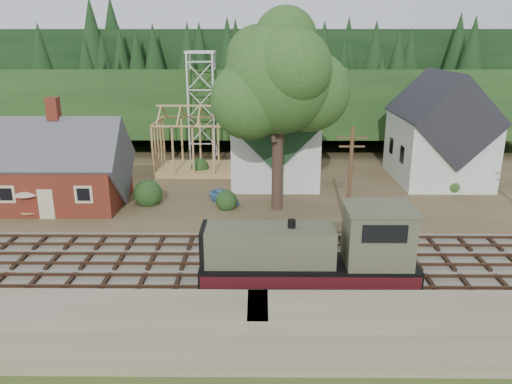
{
  "coord_description": "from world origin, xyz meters",
  "views": [
    {
      "loc": [
        0.6,
        -28.96,
        13.91
      ],
      "look_at": [
        0.31,
        6.0,
        3.0
      ],
      "focal_mm": 35.0,
      "sensor_mm": 36.0,
      "label": 1
    }
  ],
  "objects_px": {
    "car_red": "(462,174)",
    "patio_set": "(27,192)",
    "car_green": "(8,193)",
    "car_blue": "(224,197)",
    "locomotive": "(317,254)"
  },
  "relations": [
    {
      "from": "car_green",
      "to": "car_red",
      "type": "relative_size",
      "value": 0.81
    },
    {
      "from": "car_red",
      "to": "patio_set",
      "type": "bearing_deg",
      "value": 95.18
    },
    {
      "from": "car_green",
      "to": "patio_set",
      "type": "relative_size",
      "value": 1.37
    },
    {
      "from": "car_green",
      "to": "locomotive",
      "type": "bearing_deg",
      "value": -101.23
    },
    {
      "from": "car_green",
      "to": "patio_set",
      "type": "xyz_separation_m",
      "value": [
        3.93,
        -4.47,
        1.49
      ]
    },
    {
      "from": "car_green",
      "to": "patio_set",
      "type": "distance_m",
      "value": 6.14
    },
    {
      "from": "locomotive",
      "to": "car_red",
      "type": "distance_m",
      "value": 27.76
    },
    {
      "from": "locomotive",
      "to": "patio_set",
      "type": "relative_size",
      "value": 5.09
    },
    {
      "from": "patio_set",
      "to": "car_blue",
      "type": "bearing_deg",
      "value": 13.26
    },
    {
      "from": "car_blue",
      "to": "car_green",
      "type": "relative_size",
      "value": 1.04
    },
    {
      "from": "car_green",
      "to": "patio_set",
      "type": "height_order",
      "value": "patio_set"
    },
    {
      "from": "car_red",
      "to": "car_blue",
      "type": "bearing_deg",
      "value": 97.02
    },
    {
      "from": "car_blue",
      "to": "patio_set",
      "type": "relative_size",
      "value": 1.43
    },
    {
      "from": "locomotive",
      "to": "car_green",
      "type": "bearing_deg",
      "value": 148.68
    },
    {
      "from": "locomotive",
      "to": "patio_set",
      "type": "bearing_deg",
      "value": 152.92
    }
  ]
}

